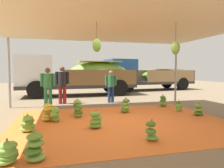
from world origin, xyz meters
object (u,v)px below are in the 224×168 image
at_px(banana_bunch_10, 28,124).
at_px(cargo_truck_main, 76,75).
at_px(banana_bunch_4, 35,148).
at_px(banana_bunch_6, 77,108).
at_px(banana_bunch_3, 163,101).
at_px(banana_bunch_7, 96,120).
at_px(banana_bunch_12, 151,132).
at_px(worker_2, 111,84).
at_px(banana_bunch_2, 179,106).
at_px(cargo_truck_far, 145,75).
at_px(banana_bunch_8, 48,113).
at_px(banana_bunch_1, 7,153).
at_px(worker_1, 48,84).
at_px(banana_bunch_11, 198,110).
at_px(worker_0, 62,82).
at_px(banana_bunch_0, 125,106).
at_px(banana_bunch_9, 55,115).
at_px(banana_bunch_5, 79,111).

bearing_deg(banana_bunch_10, cargo_truck_main, 76.97).
bearing_deg(banana_bunch_10, banana_bunch_4, -78.24).
bearing_deg(banana_bunch_6, cargo_truck_main, 86.21).
relative_size(banana_bunch_3, banana_bunch_7, 1.06).
relative_size(banana_bunch_4, banana_bunch_12, 1.11).
bearing_deg(banana_bunch_3, cargo_truck_main, 123.13).
bearing_deg(banana_bunch_6, worker_2, 54.50).
distance_m(banana_bunch_2, cargo_truck_far, 8.77).
bearing_deg(banana_bunch_8, banana_bunch_1, -99.34).
xyz_separation_m(banana_bunch_4, worker_1, (-0.10, 5.40, 0.74)).
relative_size(banana_bunch_6, banana_bunch_7, 1.16).
bearing_deg(banana_bunch_11, worker_0, 140.01).
xyz_separation_m(banana_bunch_6, worker_1, (-1.07, 1.99, 0.71)).
height_order(banana_bunch_4, banana_bunch_11, banana_bunch_4).
relative_size(banana_bunch_3, banana_bunch_4, 0.98).
relative_size(banana_bunch_4, worker_2, 0.34).
bearing_deg(banana_bunch_0, cargo_truck_main, 102.80).
bearing_deg(banana_bunch_11, banana_bunch_1, -156.32).
distance_m(banana_bunch_7, cargo_truck_main, 7.63).
bearing_deg(banana_bunch_6, banana_bunch_8, -147.85).
distance_m(banana_bunch_12, cargo_truck_main, 8.94).
xyz_separation_m(banana_bunch_11, banana_bunch_12, (-2.63, -1.91, 0.01)).
relative_size(banana_bunch_9, worker_1, 0.30).
xyz_separation_m(banana_bunch_6, banana_bunch_12, (1.35, -2.97, -0.06)).
bearing_deg(banana_bunch_6, banana_bunch_2, -3.90).
bearing_deg(banana_bunch_12, banana_bunch_2, 48.63).
bearing_deg(banana_bunch_9, banana_bunch_3, 20.47).
bearing_deg(banana_bunch_4, banana_bunch_2, 33.80).
bearing_deg(banana_bunch_8, banana_bunch_10, -111.79).
relative_size(banana_bunch_1, banana_bunch_12, 1.05).
relative_size(banana_bunch_3, banana_bunch_8, 0.90).
distance_m(cargo_truck_far, worker_2, 7.05).
bearing_deg(cargo_truck_main, banana_bunch_5, -93.46).
bearing_deg(worker_1, banana_bunch_3, -13.81).
bearing_deg(banana_bunch_5, banana_bunch_8, -166.99).
height_order(banana_bunch_8, cargo_truck_main, cargo_truck_main).
relative_size(banana_bunch_11, worker_0, 0.25).
relative_size(banana_bunch_12, worker_1, 0.29).
bearing_deg(banana_bunch_4, banana_bunch_0, 51.64).
relative_size(banana_bunch_2, cargo_truck_far, 0.06).
distance_m(cargo_truck_far, worker_0, 8.51).
bearing_deg(cargo_truck_main, banana_bunch_8, -101.55).
height_order(banana_bunch_1, banana_bunch_5, banana_bunch_5).
height_order(banana_bunch_8, worker_0, worker_0).
distance_m(banana_bunch_1, banana_bunch_10, 1.79).
bearing_deg(worker_1, banana_bunch_2, -25.07).
bearing_deg(banana_bunch_2, banana_bunch_4, -146.20).
bearing_deg(worker_0, banana_bunch_7, -79.41).
relative_size(banana_bunch_8, cargo_truck_main, 0.08).
relative_size(banana_bunch_9, cargo_truck_far, 0.07).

